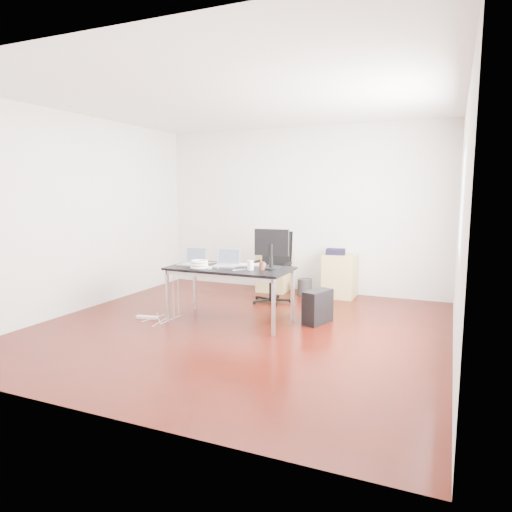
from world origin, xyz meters
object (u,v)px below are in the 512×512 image
at_px(filing_cabinet_right, 340,276).
at_px(filing_cabinet_left, 274,271).
at_px(office_chair, 273,263).
at_px(pc_tower, 318,307).
at_px(desk, 230,271).

bearing_deg(filing_cabinet_right, filing_cabinet_left, 180.00).
relative_size(office_chair, pc_tower, 2.40).
height_order(filing_cabinet_right, pc_tower, filing_cabinet_right).
relative_size(filing_cabinet_left, filing_cabinet_right, 1.00).
bearing_deg(filing_cabinet_left, office_chair, -70.05).
bearing_deg(office_chair, pc_tower, -41.86).
bearing_deg(pc_tower, office_chair, 154.88).
xyz_separation_m(filing_cabinet_left, filing_cabinet_right, (1.15, 0.00, 0.00)).
xyz_separation_m(office_chair, filing_cabinet_left, (-0.26, 0.72, -0.26)).
relative_size(desk, filing_cabinet_right, 2.29).
bearing_deg(office_chair, filing_cabinet_right, 40.01).
height_order(office_chair, filing_cabinet_right, office_chair).
distance_m(desk, pc_tower, 1.24).
xyz_separation_m(desk, pc_tower, (1.09, 0.37, -0.46)).
bearing_deg(pc_tower, filing_cabinet_left, 145.25).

